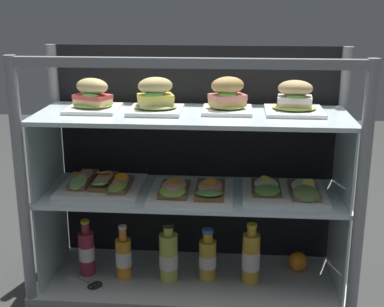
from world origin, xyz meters
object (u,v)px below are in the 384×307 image
plated_roll_sandwich_mid_left (93,98)px  kitchen_scissors (92,284)px  juice_bottle_front_middle (208,258)px  orange_fruit_beside_bottles (298,261)px  open_sandwich_tray_right_of_center (192,190)px  open_sandwich_tray_left_of_center (285,190)px  juice_bottle_front_second (169,256)px  plated_roll_sandwich_left_of_center (227,98)px  juice_bottle_tucked_behind (124,257)px  juice_bottle_front_right_end (87,252)px  plated_roll_sandwich_far_left (156,99)px  juice_bottle_back_center (251,257)px  open_sandwich_tray_far_right (102,184)px  plated_roll_sandwich_far_right (295,101)px

plated_roll_sandwich_mid_left → kitchen_scissors: size_ratio=1.17×
juice_bottle_front_middle → orange_fruit_beside_bottles: 0.37m
open_sandwich_tray_right_of_center → juice_bottle_front_middle: bearing=22.6°
juice_bottle_front_middle → open_sandwich_tray_left_of_center: bearing=1.7°
open_sandwich_tray_left_of_center → juice_bottle_front_second: open_sandwich_tray_left_of_center is taller
plated_roll_sandwich_left_of_center → juice_bottle_tucked_behind: 0.73m
juice_bottle_front_right_end → plated_roll_sandwich_mid_left: bearing=28.4°
plated_roll_sandwich_far_left → juice_bottle_back_center: 0.69m
open_sandwich_tray_far_right → juice_bottle_tucked_behind: (0.08, -0.03, -0.29)m
juice_bottle_front_middle → plated_roll_sandwich_far_right: bearing=8.2°
plated_roll_sandwich_far_left → juice_bottle_front_right_end: (-0.28, -0.01, -0.60)m
plated_roll_sandwich_mid_left → plated_roll_sandwich_far_left: plated_roll_sandwich_far_left is taller
plated_roll_sandwich_far_left → juice_bottle_front_middle: (0.19, -0.01, -0.61)m
juice_bottle_front_second → kitchen_scissors: juice_bottle_front_second is taller
plated_roll_sandwich_left_of_center → orange_fruit_beside_bottles: size_ratio=2.33×
plated_roll_sandwich_far_left → juice_bottle_front_middle: size_ratio=0.92×
open_sandwich_tray_left_of_center → juice_bottle_tucked_behind: (-0.60, -0.02, -0.28)m
plated_roll_sandwich_far_right → open_sandwich_tray_right_of_center: 0.49m
plated_roll_sandwich_mid_left → juice_bottle_back_center: bearing=-3.7°
plated_roll_sandwich_left_of_center → plated_roll_sandwich_far_right: size_ratio=0.86×
plated_roll_sandwich_left_of_center → orange_fruit_beside_bottles: bearing=10.4°
plated_roll_sandwich_left_of_center → juice_bottle_front_second: plated_roll_sandwich_left_of_center is taller
plated_roll_sandwich_mid_left → juice_bottle_back_center: size_ratio=0.78×
open_sandwich_tray_far_right → kitchen_scissors: (-0.03, -0.10, -0.37)m
plated_roll_sandwich_left_of_center → plated_roll_sandwich_far_right: (0.24, 0.00, -0.01)m
kitchen_scissors → juice_bottle_front_second: bearing=13.6°
plated_roll_sandwich_mid_left → juice_bottle_front_second: size_ratio=0.80×
plated_roll_sandwich_far_right → open_sandwich_tray_far_right: size_ratio=0.68×
juice_bottle_tucked_behind → plated_roll_sandwich_far_right: bearing=5.2°
juice_bottle_front_right_end → open_sandwich_tray_far_right: bearing=10.4°
plated_roll_sandwich_left_of_center → kitchen_scissors: 0.86m
plated_roll_sandwich_far_right → juice_bottle_front_right_end: 0.98m
plated_roll_sandwich_far_left → juice_bottle_front_right_end: plated_roll_sandwich_far_left is taller
open_sandwich_tray_right_of_center → juice_bottle_front_second: (-0.09, 0.01, -0.27)m
open_sandwich_tray_left_of_center → juice_bottle_front_right_end: 0.80m
plated_roll_sandwich_mid_left → juice_bottle_front_right_end: (-0.05, -0.03, -0.60)m
plated_roll_sandwich_left_of_center → open_sandwich_tray_far_right: (-0.46, -0.02, -0.33)m
plated_roll_sandwich_mid_left → juice_bottle_front_right_end: size_ratio=0.83×
kitchen_scissors → open_sandwich_tray_left_of_center: bearing=7.6°
open_sandwich_tray_far_right → plated_roll_sandwich_mid_left: bearing=148.3°
plated_roll_sandwich_far_right → kitchen_scissors: 1.01m
kitchen_scissors → orange_fruit_beside_bottles: bearing=12.8°
plated_roll_sandwich_far_right → orange_fruit_beside_bottles: size_ratio=2.70×
juice_bottle_tucked_behind → open_sandwich_tray_far_right: bearing=161.0°
kitchen_scissors → open_sandwich_tray_far_right: bearing=72.4°
plated_roll_sandwich_left_of_center → open_sandwich_tray_far_right: size_ratio=0.58×
open_sandwich_tray_far_right → juice_bottle_tucked_behind: 0.30m
plated_roll_sandwich_left_of_center → open_sandwich_tray_left_of_center: 0.40m
juice_bottle_back_center → plated_roll_sandwich_far_right: bearing=21.8°
plated_roll_sandwich_far_right → juice_bottle_front_right_end: bearing=-176.8°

